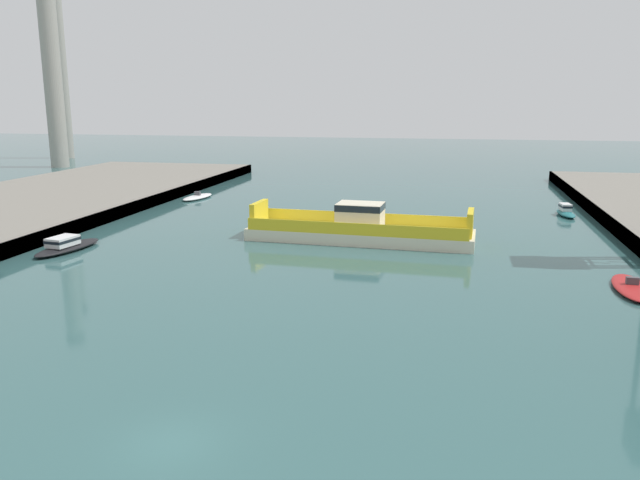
{
  "coord_description": "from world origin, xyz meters",
  "views": [
    {
      "loc": [
        10.21,
        -20.43,
        13.03
      ],
      "look_at": [
        0.0,
        28.03,
        2.0
      ],
      "focal_mm": 35.49,
      "sensor_mm": 36.0,
      "label": 1
    }
  ],
  "objects_px": {
    "moored_boat_far_left": "(66,245)",
    "smokestack_distant_b": "(52,65)",
    "moored_boat_near_left": "(198,197)",
    "moored_boat_mid_right": "(566,211)",
    "smokestack_distant_a": "(61,69)",
    "moored_boat_far_right": "(632,287)",
    "chain_ferry": "(360,229)"
  },
  "relations": [
    {
      "from": "moored_boat_near_left",
      "to": "moored_boat_far_left",
      "type": "relative_size",
      "value": 0.86
    },
    {
      "from": "moored_boat_near_left",
      "to": "moored_boat_mid_right",
      "type": "relative_size",
      "value": 1.27
    },
    {
      "from": "moored_boat_far_left",
      "to": "smokestack_distant_b",
      "type": "xyz_separation_m",
      "value": [
        -42.88,
        63.25,
        18.93
      ]
    },
    {
      "from": "moored_boat_mid_right",
      "to": "moored_boat_far_left",
      "type": "bearing_deg",
      "value": -149.25
    },
    {
      "from": "moored_boat_mid_right",
      "to": "moored_boat_far_left",
      "type": "height_order",
      "value": "moored_boat_far_left"
    },
    {
      "from": "moored_boat_near_left",
      "to": "moored_boat_far_right",
      "type": "height_order",
      "value": "moored_boat_far_right"
    },
    {
      "from": "moored_boat_far_left",
      "to": "smokestack_distant_a",
      "type": "height_order",
      "value": "smokestack_distant_a"
    },
    {
      "from": "moored_boat_near_left",
      "to": "moored_boat_far_right",
      "type": "distance_m",
      "value": 56.68
    },
    {
      "from": "moored_boat_far_right",
      "to": "smokestack_distant_b",
      "type": "height_order",
      "value": "smokestack_distant_b"
    },
    {
      "from": "chain_ferry",
      "to": "moored_boat_mid_right",
      "type": "relative_size",
      "value": 4.03
    },
    {
      "from": "chain_ferry",
      "to": "moored_boat_mid_right",
      "type": "xyz_separation_m",
      "value": [
        21.18,
        17.75,
        -0.58
      ]
    },
    {
      "from": "moored_boat_near_left",
      "to": "smokestack_distant_a",
      "type": "distance_m",
      "value": 75.41
    },
    {
      "from": "chain_ferry",
      "to": "moored_boat_near_left",
      "type": "height_order",
      "value": "chain_ferry"
    },
    {
      "from": "moored_boat_near_left",
      "to": "smokestack_distant_b",
      "type": "height_order",
      "value": "smokestack_distant_b"
    },
    {
      "from": "moored_boat_far_left",
      "to": "moored_boat_far_right",
      "type": "distance_m",
      "value": 45.61
    },
    {
      "from": "smokestack_distant_a",
      "to": "moored_boat_far_right",
      "type": "bearing_deg",
      "value": -40.41
    },
    {
      "from": "moored_boat_far_right",
      "to": "smokestack_distant_b",
      "type": "bearing_deg",
      "value": 143.38
    },
    {
      "from": "moored_boat_mid_right",
      "to": "moored_boat_far_right",
      "type": "distance_m",
      "value": 29.75
    },
    {
      "from": "moored_boat_far_left",
      "to": "smokestack_distant_b",
      "type": "bearing_deg",
      "value": 124.13
    },
    {
      "from": "moored_boat_near_left",
      "to": "smokestack_distant_b",
      "type": "bearing_deg",
      "value": 142.43
    },
    {
      "from": "moored_boat_far_right",
      "to": "smokestack_distant_a",
      "type": "height_order",
      "value": "smokestack_distant_a"
    },
    {
      "from": "smokestack_distant_a",
      "to": "smokestack_distant_b",
      "type": "height_order",
      "value": "smokestack_distant_a"
    },
    {
      "from": "chain_ferry",
      "to": "moored_boat_far_right",
      "type": "distance_m",
      "value": 24.11
    },
    {
      "from": "moored_boat_far_right",
      "to": "chain_ferry",
      "type": "bearing_deg",
      "value": 150.14
    },
    {
      "from": "moored_boat_near_left",
      "to": "smokestack_distant_a",
      "type": "height_order",
      "value": "smokestack_distant_a"
    },
    {
      "from": "moored_boat_near_left",
      "to": "moored_boat_mid_right",
      "type": "bearing_deg",
      "value": -4.13
    },
    {
      "from": "moored_boat_mid_right",
      "to": "moored_boat_far_right",
      "type": "bearing_deg",
      "value": -90.55
    },
    {
      "from": "moored_boat_near_left",
      "to": "smokestack_distant_b",
      "type": "xyz_separation_m",
      "value": [
        -42.41,
        32.63,
        19.19
      ]
    },
    {
      "from": "moored_boat_far_right",
      "to": "smokestack_distant_a",
      "type": "relative_size",
      "value": 0.19
    },
    {
      "from": "moored_boat_near_left",
      "to": "moored_boat_far_right",
      "type": "relative_size",
      "value": 0.96
    },
    {
      "from": "chain_ferry",
      "to": "moored_boat_mid_right",
      "type": "bearing_deg",
      "value": 39.97
    },
    {
      "from": "moored_boat_far_left",
      "to": "chain_ferry",
      "type": "bearing_deg",
      "value": 21.11
    }
  ]
}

